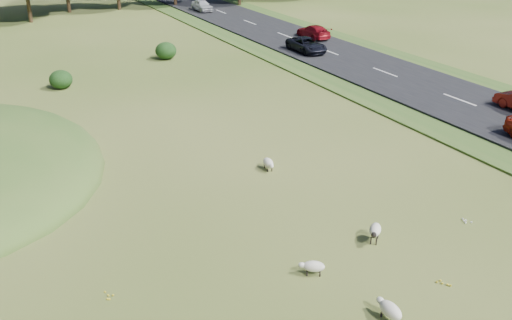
{
  "coord_description": "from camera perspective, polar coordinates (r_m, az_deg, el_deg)",
  "views": [
    {
      "loc": [
        -9.94,
        -18.86,
        12.58
      ],
      "look_at": [
        2.0,
        4.0,
        1.0
      ],
      "focal_mm": 40.0,
      "sensor_mm": 36.0,
      "label": 1
    }
  ],
  "objects": [
    {
      "name": "sheep_1",
      "position": [
        19.85,
        13.24,
        -14.36
      ],
      "size": [
        0.52,
        1.16,
        0.67
      ],
      "rotation": [
        0.0,
        0.0,
        1.58
      ],
      "color": "beige",
      "rests_on": "ground"
    },
    {
      "name": "sheep_0",
      "position": [
        21.53,
        5.72,
        -10.53
      ],
      "size": [
        1.0,
        0.82,
        0.57
      ],
      "rotation": [
        0.0,
        0.0,
        2.56
      ],
      "color": "beige",
      "rests_on": "ground"
    },
    {
      "name": "road",
      "position": [
        58.64,
        3.92,
        11.87
      ],
      "size": [
        8.0,
        150.0,
        0.25
      ],
      "primitive_type": "cube",
      "color": "black",
      "rests_on": "ground"
    },
    {
      "name": "sheep_2",
      "position": [
        23.73,
        11.82,
        -6.89
      ],
      "size": [
        0.99,
        0.99,
        0.77
      ],
      "rotation": [
        0.0,
        0.0,
        3.92
      ],
      "color": "beige",
      "rests_on": "ground"
    },
    {
      "name": "car_3",
      "position": [
        59.15,
        5.76,
        12.67
      ],
      "size": [
        1.8,
        4.42,
        1.28
      ],
      "primitive_type": "imported",
      "rotation": [
        0.0,
        0.0,
        3.14
      ],
      "color": "maroon",
      "rests_on": "road"
    },
    {
      "name": "sheep_3",
      "position": [
        29.41,
        1.25,
        -0.31
      ],
      "size": [
        0.6,
        1.11,
        0.62
      ],
      "rotation": [
        0.0,
        0.0,
        4.57
      ],
      "color": "beige",
      "rests_on": "ground"
    },
    {
      "name": "car_1",
      "position": [
        74.88,
        -5.42,
        15.15
      ],
      "size": [
        1.65,
        4.1,
        1.4
      ],
      "primitive_type": "imported",
      "color": "silver",
      "rests_on": "road"
    },
    {
      "name": "shrubs",
      "position": [
        48.86,
        -16.62,
        9.12
      ],
      "size": [
        18.94,
        7.15,
        1.52
      ],
      "color": "black",
      "rests_on": "ground"
    },
    {
      "name": "ground",
      "position": [
        42.04,
        -12.69,
        6.17
      ],
      "size": [
        160.0,
        160.0,
        0.0
      ],
      "primitive_type": "plane",
      "color": "#3C551A",
      "rests_on": "ground"
    },
    {
      "name": "car_6",
      "position": [
        53.23,
        5.08,
        11.41
      ],
      "size": [
        2.13,
        4.61,
        1.28
      ],
      "primitive_type": "imported",
      "color": "black",
      "rests_on": "road"
    }
  ]
}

